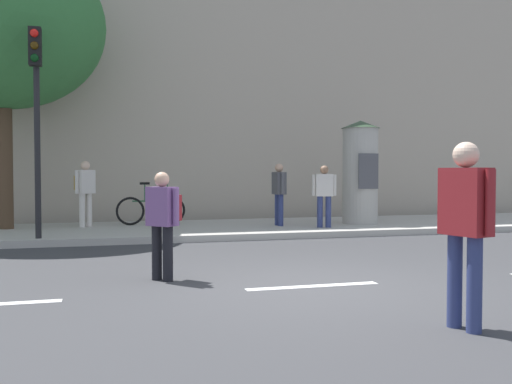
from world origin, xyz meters
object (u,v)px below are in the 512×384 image
object	(u,v)px
bicycle_leaning	(151,210)
poster_column	(360,171)
pedestrian_in_red_top	(465,219)
pedestrian_in_dark_shirt	(279,190)
traffic_light	(36,98)
pedestrian_tallest	(163,217)
street_tree	(4,24)
pedestrian_near_pole	(324,192)
pedestrian_with_bag	(85,188)

from	to	relation	value
bicycle_leaning	poster_column	bearing A→B (deg)	-11.54
pedestrian_in_red_top	pedestrian_in_dark_shirt	distance (m)	9.03
traffic_light	pedestrian_in_red_top	distance (m)	8.99
pedestrian_tallest	traffic_light	bearing A→B (deg)	115.49
traffic_light	street_tree	distance (m)	3.24
pedestrian_near_pole	pedestrian_in_red_top	bearing A→B (deg)	-103.41
poster_column	pedestrian_tallest	bearing A→B (deg)	-134.94
poster_column	pedestrian_tallest	size ratio (longest dim) A/B	1.81
pedestrian_in_dark_shirt	pedestrian_with_bag	world-z (taller)	pedestrian_with_bag
pedestrian_in_red_top	pedestrian_in_dark_shirt	bearing A→B (deg)	83.34
traffic_light	street_tree	world-z (taller)	street_tree
poster_column	pedestrian_in_dark_shirt	world-z (taller)	poster_column
bicycle_leaning	traffic_light	bearing A→B (deg)	-133.98
pedestrian_in_red_top	pedestrian_with_bag	size ratio (longest dim) A/B	1.09
pedestrian_tallest	bicycle_leaning	xyz separation A→B (m)	(0.43, 6.85, -0.34)
poster_column	pedestrian_with_bag	distance (m)	7.02
pedestrian_in_red_top	pedestrian_in_dark_shirt	world-z (taller)	pedestrian_in_red_top
street_tree	pedestrian_in_dark_shirt	xyz separation A→B (m)	(6.49, -0.95, -3.91)
bicycle_leaning	pedestrian_with_bag	bearing A→B (deg)	-175.66
traffic_light	street_tree	size ratio (longest dim) A/B	0.62
pedestrian_in_red_top	pedestrian_with_bag	bearing A→B (deg)	110.13
poster_column	pedestrian_tallest	world-z (taller)	poster_column
street_tree	pedestrian_in_dark_shirt	world-z (taller)	street_tree
traffic_light	pedestrian_near_pole	world-z (taller)	traffic_light
pedestrian_tallest	pedestrian_in_dark_shirt	bearing A→B (deg)	58.54
pedestrian_in_red_top	pedestrian_tallest	world-z (taller)	pedestrian_in_red_top
traffic_light	pedestrian_in_red_top	world-z (taller)	traffic_light
traffic_light	pedestrian_in_dark_shirt	distance (m)	6.05
poster_column	pedestrian_in_dark_shirt	size ratio (longest dim) A/B	1.72
traffic_light	street_tree	xyz separation A→B (m)	(-0.93, 2.39, 1.98)
traffic_light	street_tree	bearing A→B (deg)	111.33
traffic_light	pedestrian_with_bag	world-z (taller)	traffic_light
poster_column	street_tree	world-z (taller)	street_tree
traffic_light	bicycle_leaning	distance (m)	4.32
pedestrian_tallest	pedestrian_with_bag	bearing A→B (deg)	100.05
street_tree	pedestrian_in_dark_shirt	size ratio (longest dim) A/B	4.36
pedestrian_with_bag	poster_column	bearing A→B (deg)	-7.91
poster_column	pedestrian_in_red_top	distance (m)	9.60
pedestrian_near_pole	pedestrian_in_dark_shirt	bearing A→B (deg)	141.36
traffic_light	bicycle_leaning	bearing A→B (deg)	46.02
pedestrian_in_dark_shirt	pedestrian_tallest	bearing A→B (deg)	-121.46
pedestrian_near_pole	bicycle_leaning	distance (m)	4.43
poster_column	pedestrian_near_pole	xyz separation A→B (m)	(-1.33, -0.76, -0.50)
street_tree	bicycle_leaning	distance (m)	5.59
street_tree	pedestrian_near_pole	xyz separation A→B (m)	(7.41, -1.68, -3.95)
traffic_light	poster_column	xyz separation A→B (m)	(7.80, 1.47, -1.47)
pedestrian_in_red_top	pedestrian_near_pole	world-z (taller)	pedestrian_in_red_top
pedestrian_in_dark_shirt	bicycle_leaning	size ratio (longest dim) A/B	0.88
pedestrian_in_dark_shirt	pedestrian_near_pole	distance (m)	1.18
traffic_light	poster_column	bearing A→B (deg)	10.70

